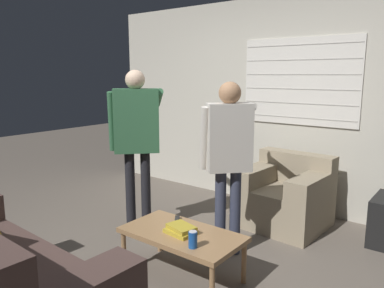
% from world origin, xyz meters
% --- Properties ---
extents(ground_plane, '(16.00, 16.00, 0.00)m').
position_xyz_m(ground_plane, '(0.00, 0.00, 0.00)').
color(ground_plane, '#665B51').
extents(wall_back, '(5.20, 0.08, 2.55)m').
position_xyz_m(wall_back, '(0.01, 2.03, 1.28)').
color(wall_back, '#BCB7A8').
rests_on(wall_back, ground_plane).
extents(armchair_beige, '(0.91, 0.83, 0.77)m').
position_xyz_m(armchair_beige, '(0.35, 1.47, 0.32)').
color(armchair_beige, gray).
rests_on(armchair_beige, ground_plane).
extents(coffee_table, '(0.98, 0.52, 0.38)m').
position_xyz_m(coffee_table, '(0.14, -0.06, 0.35)').
color(coffee_table, '#9E754C').
rests_on(coffee_table, ground_plane).
extents(person_left_standing, '(0.51, 0.85, 1.68)m').
position_xyz_m(person_left_standing, '(-0.81, 0.38, 1.07)').
color(person_left_standing, black).
rests_on(person_left_standing, ground_plane).
extents(person_right_standing, '(0.50, 0.78, 1.57)m').
position_xyz_m(person_right_standing, '(0.21, 0.51, 0.99)').
color(person_right_standing, '#33384C').
rests_on(person_right_standing, ground_plane).
extents(book_stack, '(0.26, 0.21, 0.07)m').
position_xyz_m(book_stack, '(0.15, -0.08, 0.42)').
color(book_stack, gold).
rests_on(book_stack, coffee_table).
extents(soda_can, '(0.07, 0.07, 0.13)m').
position_xyz_m(soda_can, '(0.38, -0.22, 0.45)').
color(soda_can, '#194C9E').
rests_on(soda_can, coffee_table).
extents(spare_remote, '(0.11, 0.13, 0.02)m').
position_xyz_m(spare_remote, '(-0.04, 0.10, 0.40)').
color(spare_remote, black).
rests_on(spare_remote, coffee_table).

